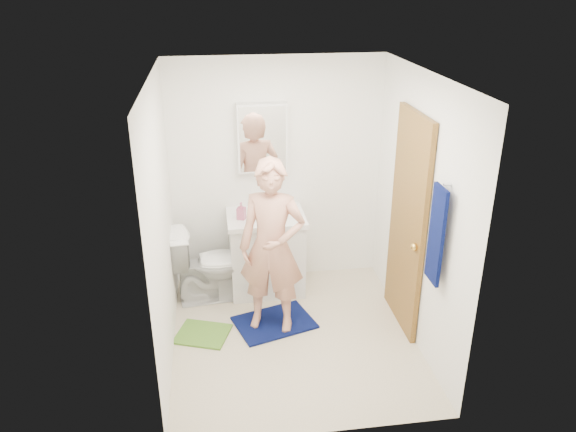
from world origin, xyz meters
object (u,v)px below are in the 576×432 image
object	(u,v)px
towel	(436,235)
toothbrush_cup	(282,206)
vanity_cabinet	(266,255)
toilet	(210,264)
medicine_cabinet	(262,138)
man	(272,247)
soap_dispenser	(241,211)

from	to	relation	value
towel	toothbrush_cup	world-z (taller)	towel
vanity_cabinet	toilet	size ratio (longest dim) A/B	1.01
medicine_cabinet	toothbrush_cup	distance (m)	0.73
vanity_cabinet	medicine_cabinet	distance (m)	1.22
man	towel	bearing A→B (deg)	-15.37
towel	man	world-z (taller)	man
soap_dispenser	toothbrush_cup	size ratio (longest dim) A/B	1.38
vanity_cabinet	man	bearing A→B (deg)	-91.52
medicine_cabinet	toilet	world-z (taller)	medicine_cabinet
soap_dispenser	vanity_cabinet	bearing A→B (deg)	11.20
medicine_cabinet	toilet	size ratio (longest dim) A/B	0.88
vanity_cabinet	man	distance (m)	0.85
vanity_cabinet	medicine_cabinet	xyz separation A→B (m)	(0.00, 0.22, 1.20)
medicine_cabinet	vanity_cabinet	bearing A→B (deg)	-90.00
vanity_cabinet	toilet	xyz separation A→B (m)	(-0.59, -0.11, -0.00)
towel	toothbrush_cup	bearing A→B (deg)	122.40
toilet	man	bearing A→B (deg)	-142.97
medicine_cabinet	man	distance (m)	1.21
toilet	toothbrush_cup	size ratio (longest dim) A/B	6.18
medicine_cabinet	toothbrush_cup	bearing A→B (deg)	-35.84
medicine_cabinet	towel	world-z (taller)	medicine_cabinet
medicine_cabinet	toilet	xyz separation A→B (m)	(-0.59, -0.34, -1.20)
towel	toothbrush_cup	size ratio (longest dim) A/B	6.22
medicine_cabinet	toothbrush_cup	xyz separation A→B (m)	(0.18, -0.13, -0.70)
man	soap_dispenser	bearing A→B (deg)	126.23
toilet	toothbrush_cup	xyz separation A→B (m)	(0.76, 0.21, 0.50)
vanity_cabinet	toothbrush_cup	xyz separation A→B (m)	(0.18, 0.10, 0.50)
vanity_cabinet	toilet	world-z (taller)	vanity_cabinet
towel	vanity_cabinet	bearing A→B (deg)	128.47
soap_dispenser	toothbrush_cup	world-z (taller)	soap_dispenser
towel	man	bearing A→B (deg)	147.40
vanity_cabinet	man	size ratio (longest dim) A/B	0.48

